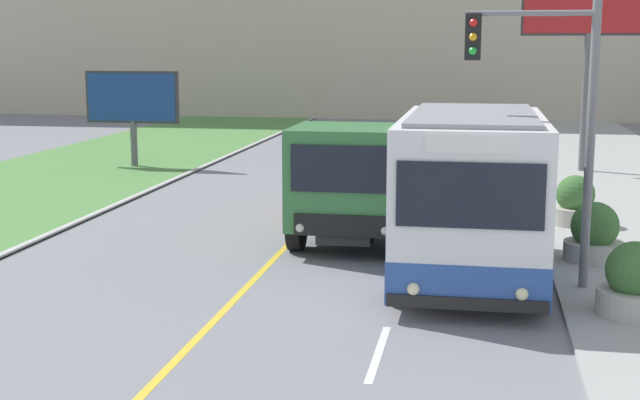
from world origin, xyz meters
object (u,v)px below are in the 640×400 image
(city_bus, at_px, (471,197))
(dump_truck, at_px, (357,183))
(traffic_light_mast, at_px, (551,101))
(planter_round_second, at_px, (594,235))
(billboard_large, at_px, (590,14))
(billboard_small, at_px, (132,100))
(planter_round_near, at_px, (634,283))
(planter_round_third, at_px, (575,203))

(city_bus, relative_size, dump_truck, 0.83)
(traffic_light_mast, height_order, planter_round_second, traffic_light_mast)
(traffic_light_mast, xyz_separation_m, billboard_large, (2.27, 15.31, 1.96))
(city_bus, relative_size, billboard_small, 1.68)
(traffic_light_mast, bearing_deg, planter_round_second, 62.00)
(planter_round_near, bearing_deg, billboard_small, 133.26)
(billboard_small, relative_size, planter_round_second, 2.86)
(dump_truck, relative_size, planter_round_third, 5.80)
(planter_round_third, bearing_deg, traffic_light_mast, -100.82)
(billboard_small, bearing_deg, billboard_large, 4.53)
(dump_truck, height_order, billboard_small, billboard_small)
(billboard_small, height_order, planter_round_second, billboard_small)
(dump_truck, height_order, billboard_large, billboard_large)
(planter_round_second, bearing_deg, billboard_small, 140.47)
(billboard_small, xyz_separation_m, planter_round_near, (14.69, -15.61, -1.79))
(city_bus, height_order, traffic_light_mast, traffic_light_mast)
(traffic_light_mast, bearing_deg, billboard_large, 81.58)
(dump_truck, bearing_deg, planter_round_second, -14.22)
(billboard_large, height_order, billboard_small, billboard_large)
(city_bus, distance_m, traffic_light_mast, 2.26)
(traffic_light_mast, height_order, planter_round_near, traffic_light_mast)
(billboard_large, height_order, planter_round_near, billboard_large)
(billboard_large, bearing_deg, city_bus, -103.49)
(billboard_small, bearing_deg, planter_round_near, -46.74)
(dump_truck, xyz_separation_m, planter_round_near, (5.15, -4.90, -0.72))
(traffic_light_mast, bearing_deg, billboard_small, 133.58)
(city_bus, bearing_deg, planter_round_near, -35.95)
(planter_round_near, bearing_deg, city_bus, 144.05)
(planter_round_near, bearing_deg, dump_truck, 136.43)
(billboard_large, distance_m, planter_round_second, 14.08)
(billboard_large, relative_size, planter_round_near, 5.76)
(planter_round_near, relative_size, planter_round_third, 0.99)
(city_bus, bearing_deg, dump_truck, 130.15)
(traffic_light_mast, distance_m, planter_round_third, 6.47)
(billboard_large, bearing_deg, planter_round_near, -93.28)
(traffic_light_mast, bearing_deg, city_bus, 164.82)
(billboard_large, distance_m, billboard_small, 15.98)
(billboard_large, xyz_separation_m, planter_round_third, (-1.17, -9.57, -4.75))
(billboard_large, distance_m, planter_round_third, 10.74)
(planter_round_near, distance_m, planter_round_second, 3.65)
(billboard_large, relative_size, planter_round_second, 5.72)
(city_bus, xyz_separation_m, planter_round_near, (2.62, -1.90, -0.99))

